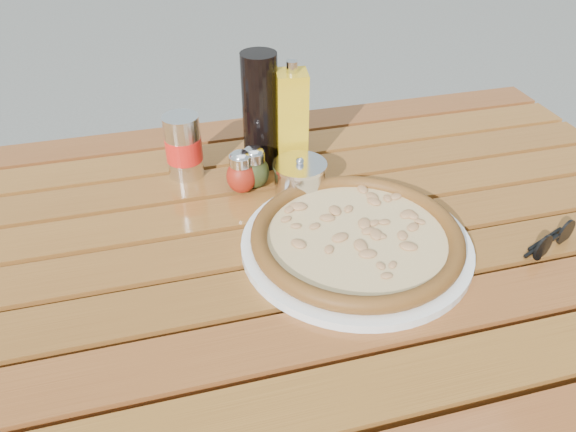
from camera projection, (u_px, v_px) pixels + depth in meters
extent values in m
cube|color=#391E0D|center=(474.00, 231.00, 1.58)|extent=(0.06, 0.06, 0.70)
cube|color=#34200C|center=(291.00, 262.00, 0.93)|extent=(1.36, 0.86, 0.04)
cube|color=#5E3310|center=(358.00, 399.00, 0.67)|extent=(1.40, 0.09, 0.03)
cube|color=#5B2B10|center=(331.00, 337.00, 0.75)|extent=(1.40, 0.09, 0.03)
cube|color=#572E0F|center=(309.00, 287.00, 0.83)|extent=(1.40, 0.09, 0.03)
cube|color=#5A2F0F|center=(291.00, 245.00, 0.91)|extent=(1.40, 0.09, 0.03)
cube|color=#5D3110|center=(276.00, 211.00, 0.99)|extent=(1.40, 0.09, 0.03)
cube|color=#592F0F|center=(263.00, 181.00, 1.07)|extent=(1.40, 0.09, 0.03)
cube|color=#5E3110|center=(252.00, 156.00, 1.15)|extent=(1.40, 0.09, 0.03)
cube|color=#54270E|center=(243.00, 133.00, 1.23)|extent=(1.40, 0.09, 0.03)
cylinder|color=white|center=(356.00, 244.00, 0.88)|extent=(0.38, 0.38, 0.01)
cylinder|color=#F9E9B2|center=(356.00, 238.00, 0.87)|extent=(0.34, 0.34, 0.01)
torus|color=black|center=(357.00, 236.00, 0.87)|extent=(0.36, 0.36, 0.03)
ellipsoid|color=#A62413|center=(241.00, 176.00, 1.00)|extent=(0.06, 0.06, 0.06)
cylinder|color=white|center=(241.00, 160.00, 0.98)|extent=(0.05, 0.05, 0.02)
ellipsoid|color=silver|center=(240.00, 156.00, 0.97)|extent=(0.04, 0.04, 0.02)
ellipsoid|color=#333A17|center=(254.00, 172.00, 1.01)|extent=(0.06, 0.06, 0.06)
cylinder|color=white|center=(254.00, 156.00, 0.99)|extent=(0.04, 0.04, 0.02)
ellipsoid|color=silver|center=(254.00, 151.00, 0.99)|extent=(0.04, 0.04, 0.02)
cylinder|color=black|center=(260.00, 112.00, 1.03)|extent=(0.08, 0.08, 0.22)
cylinder|color=silver|center=(184.00, 146.00, 1.03)|extent=(0.08, 0.08, 0.12)
cylinder|color=red|center=(184.00, 149.00, 1.03)|extent=(0.08, 0.08, 0.04)
cube|color=gold|center=(292.00, 122.00, 1.03)|extent=(0.06, 0.06, 0.19)
cylinder|color=silver|center=(292.00, 67.00, 0.97)|extent=(0.02, 0.02, 0.02)
cylinder|color=silver|center=(300.00, 179.00, 1.00)|extent=(0.11, 0.11, 0.05)
cylinder|color=silver|center=(300.00, 165.00, 0.98)|extent=(0.12, 0.12, 0.01)
sphere|color=silver|center=(300.00, 161.00, 0.98)|extent=(0.02, 0.02, 0.01)
cylinder|color=black|center=(543.00, 248.00, 0.85)|extent=(0.04, 0.02, 0.04)
cylinder|color=black|center=(566.00, 232.00, 0.89)|extent=(0.04, 0.02, 0.04)
cube|color=black|center=(555.00, 238.00, 0.87)|extent=(0.02, 0.01, 0.00)
cube|color=black|center=(542.00, 245.00, 0.88)|extent=(0.09, 0.04, 0.00)
cube|color=black|center=(545.00, 239.00, 0.89)|extent=(0.09, 0.04, 0.00)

